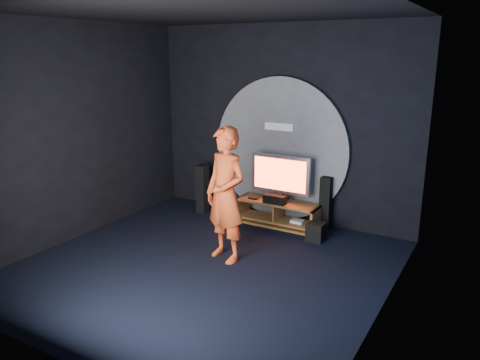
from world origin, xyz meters
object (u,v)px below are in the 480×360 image
Objects in this scene: media_console at (278,215)px; tv at (280,176)px; tower_speaker_right at (326,203)px; subwoofer at (316,232)px; player at (226,195)px; tower_speaker_left at (203,189)px.

tv is at bearing 95.76° from media_console.
tower_speaker_right is (0.78, 0.23, -0.43)m from tv.
player is (-0.91, -1.34, 0.85)m from subwoofer.
player reaches higher than subwoofer.
subwoofer is (0.84, -0.32, -0.04)m from media_console.
tower_speaker_left is at bearing 174.32° from subwoofer.
tv reaches higher than subwoofer.
tower_speaker_left is 2.38m from tower_speaker_right.
tower_speaker_right is at bearing 96.44° from subwoofer.
player is at bearing -46.24° from tower_speaker_left.
tower_speaker_right is at bearing 84.19° from player.
subwoofer is (0.07, -0.62, -0.32)m from tower_speaker_right.
tower_speaker_right reaches higher than subwoofer.
tv is at bearing -163.38° from tower_speaker_right.
media_console is 0.71m from tv.
media_console is at bearing 105.14° from player.
tv is 0.55× the size of player.
tv is 1.73m from player.
tower_speaker_right is 0.47× the size of player.
tower_speaker_right is 2.19m from player.
tv is 3.66× the size of subwoofer.
tower_speaker_right is 0.70m from subwoofer.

